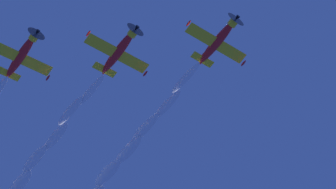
{
  "coord_description": "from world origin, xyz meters",
  "views": [
    {
      "loc": [
        28.14,
        33.78,
        1.71
      ],
      "look_at": [
        4.1,
        -12.21,
        83.16
      ],
      "focal_mm": 78.28,
      "sensor_mm": 36.0,
      "label": 1
    }
  ],
  "objects": [
    {
      "name": "airplane_left_wingman",
      "position": [
        12.61,
        -9.32,
        83.44
      ],
      "size": [
        9.15,
        8.21,
        2.82
      ],
      "color": "red"
    },
    {
      "name": "airplane_lead",
      "position": [
        1.82,
        -2.59,
        84.39
      ],
      "size": [
        9.16,
        8.21,
        2.8
      ],
      "color": "red"
    },
    {
      "name": "airplane_right_wingman",
      "position": [
        23.39,
        -16.12,
        84.22
      ],
      "size": [
        9.09,
        8.22,
        3.1
      ],
      "color": "red"
    }
  ]
}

